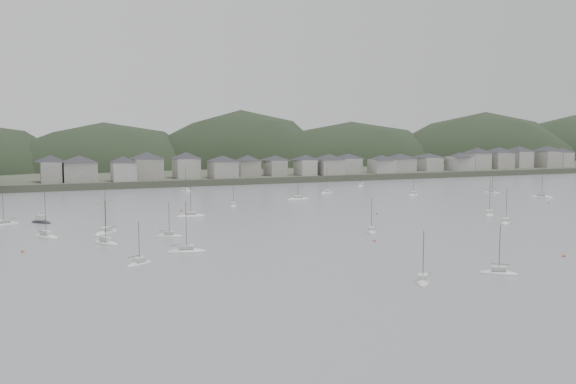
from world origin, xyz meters
name	(u,v)px	position (x,y,z in m)	size (l,w,h in m)	color
ground	(429,254)	(0.00, 0.00, 0.00)	(900.00, 900.00, 0.00)	slate
far_shore_land	(153,168)	(0.00, 295.00, 1.50)	(900.00, 250.00, 3.00)	#383D2D
forested_ridge	(170,191)	(4.83, 269.40, -11.28)	(851.55, 103.94, 102.57)	black
waterfront_town	(298,163)	(50.59, 183.34, 8.66)	(451.48, 28.46, 12.92)	gray
sailboat_lead	(361,186)	(64.03, 143.26, 0.18)	(6.51, 6.98, 9.93)	silver
moored_fleet	(261,221)	(-15.63, 57.12, 0.18)	(240.71, 178.62, 12.70)	silver
motor_launch_far	(41,222)	(-72.06, 77.80, 0.30)	(6.39, 6.78, 3.66)	black
mooring_buoys	(326,216)	(5.25, 58.89, 0.15)	(169.38, 131.54, 0.70)	#C56941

